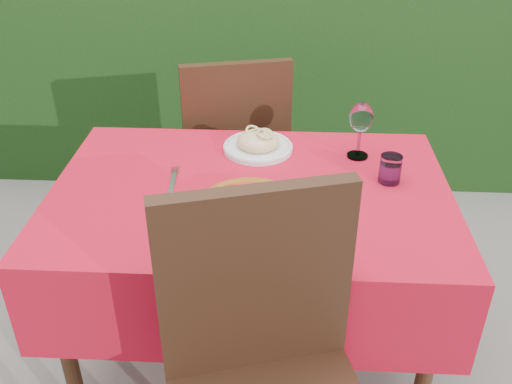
{
  "coord_description": "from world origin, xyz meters",
  "views": [
    {
      "loc": [
        0.1,
        -1.53,
        1.67
      ],
      "look_at": [
        0.02,
        -0.05,
        0.77
      ],
      "focal_mm": 40.0,
      "sensor_mm": 36.0,
      "label": 1
    }
  ],
  "objects_px": {
    "pizza_plate": "(250,210)",
    "water_glass": "(390,170)",
    "chair_near": "(266,374)",
    "pasta_plate": "(258,144)",
    "wine_glass": "(361,120)",
    "chair_far": "(234,147)",
    "fork": "(172,185)"
  },
  "relations": [
    {
      "from": "water_glass",
      "to": "wine_glass",
      "type": "distance_m",
      "value": 0.21
    },
    {
      "from": "chair_far",
      "to": "water_glass",
      "type": "xyz_separation_m",
      "value": [
        0.55,
        -0.59,
        0.23
      ]
    },
    {
      "from": "fork",
      "to": "pizza_plate",
      "type": "bearing_deg",
      "value": -38.09
    },
    {
      "from": "chair_near",
      "to": "chair_far",
      "type": "xyz_separation_m",
      "value": [
        -0.19,
        1.27,
        -0.04
      ]
    },
    {
      "from": "pizza_plate",
      "to": "pasta_plate",
      "type": "distance_m",
      "value": 0.44
    },
    {
      "from": "chair_near",
      "to": "pizza_plate",
      "type": "bearing_deg",
      "value": 82.81
    },
    {
      "from": "pasta_plate",
      "to": "water_glass",
      "type": "relative_size",
      "value": 2.67
    },
    {
      "from": "pasta_plate",
      "to": "chair_far",
      "type": "bearing_deg",
      "value": 107.42
    },
    {
      "from": "pizza_plate",
      "to": "wine_glass",
      "type": "height_order",
      "value": "wine_glass"
    },
    {
      "from": "chair_far",
      "to": "pizza_plate",
      "type": "relative_size",
      "value": 2.49
    },
    {
      "from": "water_glass",
      "to": "fork",
      "type": "distance_m",
      "value": 0.7
    },
    {
      "from": "pizza_plate",
      "to": "chair_far",
      "type": "bearing_deg",
      "value": 98.35
    },
    {
      "from": "chair_far",
      "to": "fork",
      "type": "height_order",
      "value": "chair_far"
    },
    {
      "from": "chair_near",
      "to": "water_glass",
      "type": "xyz_separation_m",
      "value": [
        0.37,
        0.67,
        0.19
      ]
    },
    {
      "from": "wine_glass",
      "to": "water_glass",
      "type": "bearing_deg",
      "value": -63.55
    },
    {
      "from": "pizza_plate",
      "to": "pasta_plate",
      "type": "xyz_separation_m",
      "value": [
        0.0,
        0.44,
        -0.0
      ]
    },
    {
      "from": "chair_near",
      "to": "pasta_plate",
      "type": "distance_m",
      "value": 0.89
    },
    {
      "from": "chair_near",
      "to": "chair_far",
      "type": "distance_m",
      "value": 1.28
    },
    {
      "from": "chair_near",
      "to": "fork",
      "type": "bearing_deg",
      "value": 102.31
    },
    {
      "from": "chair_near",
      "to": "pizza_plate",
      "type": "relative_size",
      "value": 2.68
    },
    {
      "from": "water_glass",
      "to": "wine_glass",
      "type": "bearing_deg",
      "value": 116.45
    },
    {
      "from": "chair_far",
      "to": "wine_glass",
      "type": "distance_m",
      "value": 0.72
    },
    {
      "from": "pasta_plate",
      "to": "water_glass",
      "type": "bearing_deg",
      "value": -24.8
    },
    {
      "from": "chair_near",
      "to": "chair_far",
      "type": "height_order",
      "value": "chair_near"
    },
    {
      "from": "chair_near",
      "to": "pizza_plate",
      "type": "height_order",
      "value": "chair_near"
    },
    {
      "from": "chair_far",
      "to": "wine_glass",
      "type": "bearing_deg",
      "value": 123.84
    },
    {
      "from": "chair_far",
      "to": "fork",
      "type": "distance_m",
      "value": 0.7
    },
    {
      "from": "chair_near",
      "to": "water_glass",
      "type": "height_order",
      "value": "chair_near"
    },
    {
      "from": "wine_glass",
      "to": "fork",
      "type": "bearing_deg",
      "value": -158.95
    },
    {
      "from": "pizza_plate",
      "to": "water_glass",
      "type": "distance_m",
      "value": 0.49
    },
    {
      "from": "pizza_plate",
      "to": "fork",
      "type": "relative_size",
      "value": 1.81
    },
    {
      "from": "wine_glass",
      "to": "fork",
      "type": "relative_size",
      "value": 0.93
    }
  ]
}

